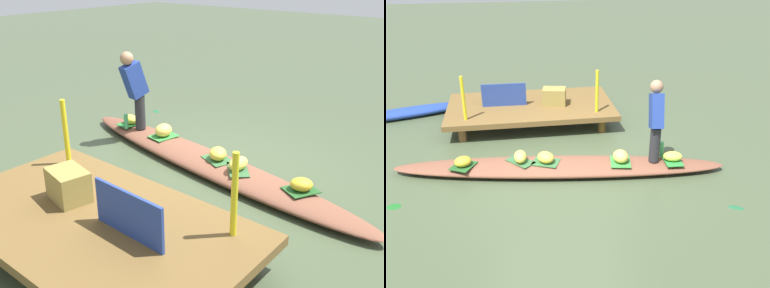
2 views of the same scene
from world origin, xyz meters
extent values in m
plane|color=#425036|center=(0.00, 0.00, 0.00)|extent=(40.00, 40.00, 0.00)
cube|color=brown|center=(-0.30, 2.15, 0.31)|extent=(3.20, 1.80, 0.10)
cylinder|color=brown|center=(-1.58, 1.43, 0.13)|extent=(0.14, 0.14, 0.26)
cylinder|color=brown|center=(0.98, 1.43, 0.13)|extent=(0.14, 0.14, 0.26)
ellipsoid|color=brown|center=(0.00, 0.00, 0.09)|extent=(5.18, 1.38, 0.18)
cube|color=#338638|center=(0.93, -0.17, 0.19)|extent=(0.37, 0.44, 0.01)
ellipsoid|color=#F9D758|center=(0.93, -0.17, 0.28)|extent=(0.24, 0.29, 0.19)
cube|color=#2A8036|center=(1.74, -0.25, 0.19)|extent=(0.28, 0.43, 0.01)
ellipsoid|color=#E6E74C|center=(1.74, -0.25, 0.26)|extent=(0.33, 0.25, 0.15)
cube|color=#326036|center=(-0.59, 0.10, 0.19)|extent=(0.48, 0.50, 0.01)
ellipsoid|color=#F8E653|center=(-0.59, 0.10, 0.27)|extent=(0.20, 0.32, 0.17)
cube|color=#336636|center=(-0.21, 0.01, 0.19)|extent=(0.48, 0.43, 0.01)
ellipsoid|color=yellow|center=(-0.21, 0.01, 0.27)|extent=(0.35, 0.36, 0.17)
cube|color=#215222|center=(-1.46, 0.09, 0.19)|extent=(0.43, 0.46, 0.01)
ellipsoid|color=gold|center=(-1.46, 0.09, 0.26)|extent=(0.35, 0.34, 0.15)
cylinder|color=#28282D|center=(1.46, -0.20, 0.46)|extent=(0.16, 0.16, 0.55)
cube|color=navy|center=(1.47, -0.12, 0.98)|extent=(0.24, 0.45, 0.58)
sphere|color=#9E7556|center=(1.48, -0.01, 1.32)|extent=(0.20, 0.20, 0.20)
cylinder|color=#41AA67|center=(1.63, -0.05, 0.30)|extent=(0.07, 0.07, 0.24)
cube|color=navy|center=(-0.80, 2.15, 0.58)|extent=(0.85, 0.05, 0.44)
cylinder|color=yellow|center=(-1.50, 1.55, 0.76)|extent=(0.06, 0.06, 0.80)
cylinder|color=yellow|center=(0.90, 1.55, 0.76)|extent=(0.06, 0.06, 0.80)
cube|color=olive|center=(0.17, 2.08, 0.52)|extent=(0.49, 0.40, 0.32)
ellipsoid|color=#1F5C37|center=(2.25, -1.38, 0.00)|extent=(0.23, 0.19, 0.01)
camera|label=1|loc=(-3.33, 4.37, 2.61)|focal=41.22mm
camera|label=2|loc=(-0.67, -5.97, 3.34)|focal=40.93mm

